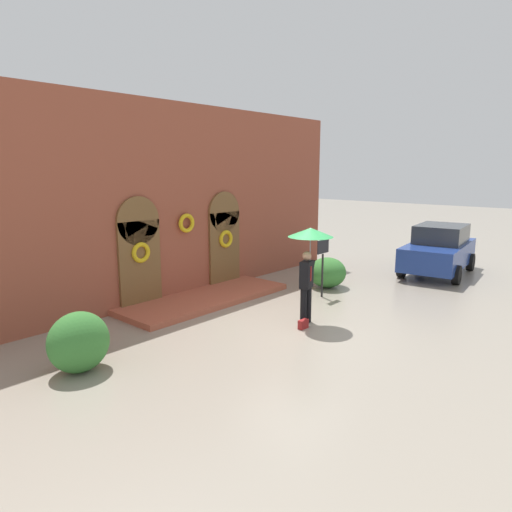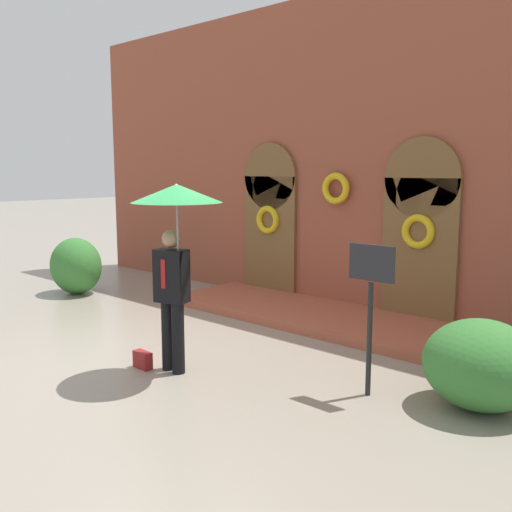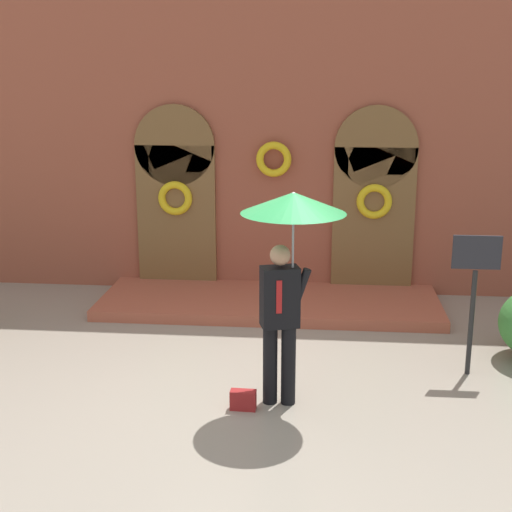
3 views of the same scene
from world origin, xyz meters
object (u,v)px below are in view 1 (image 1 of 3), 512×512
(handbag, at_px, (303,324))
(shrub_left, at_px, (79,342))
(sign_post, at_px, (323,259))
(shrub_right, at_px, (327,272))
(person_with_umbrella, at_px, (309,246))
(parked_car, at_px, (439,250))

(handbag, distance_m, shrub_left, 5.03)
(handbag, bearing_deg, sign_post, 26.72)
(shrub_left, bearing_deg, sign_post, -4.71)
(shrub_right, bearing_deg, handbag, -155.26)
(person_with_umbrella, distance_m, handbag, 1.87)
(shrub_right, relative_size, parked_car, 0.29)
(sign_post, bearing_deg, parked_car, -14.97)
(person_with_umbrella, distance_m, shrub_left, 5.56)
(sign_post, bearing_deg, person_with_umbrella, -155.04)
(shrub_right, height_order, parked_car, parked_car)
(sign_post, height_order, parked_car, parked_car)
(sign_post, relative_size, shrub_left, 1.49)
(handbag, xyz_separation_m, parked_car, (8.00, -0.25, 0.77))
(sign_post, distance_m, shrub_left, 7.33)
(sign_post, relative_size, shrub_right, 1.40)
(handbag, bearing_deg, person_with_umbrella, 24.96)
(handbag, relative_size, sign_post, 0.16)
(handbag, relative_size, shrub_left, 0.24)
(shrub_left, distance_m, shrub_right, 8.35)
(shrub_left, bearing_deg, handbag, -20.96)
(parked_car, bearing_deg, shrub_left, 170.85)
(handbag, relative_size, parked_car, 0.07)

